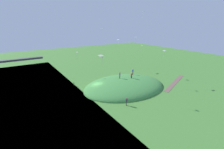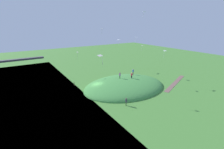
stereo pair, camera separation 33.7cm
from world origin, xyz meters
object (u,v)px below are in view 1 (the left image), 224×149
person_near_shore (120,75)px  person_on_hilltop (133,71)px  kite_0 (77,53)px  kite_1 (118,40)px  kite_2 (101,56)px  person_with_child (126,101)px  kite_5 (164,51)px  person_walking_path (131,75)px  kite_3 (142,46)px  kite_4 (144,12)px  kite_6 (102,29)px  mooring_post (74,84)px  kite_7 (136,37)px

person_near_shore → person_on_hilltop: person_near_shore is taller
kite_0 → kite_1: (17.81, 3.68, 2.60)m
kite_1 → kite_2: 35.78m
person_with_child → kite_5: (17.70, 5.64, 8.22)m
person_on_hilltop → kite_2: (-18.94, -14.02, 9.04)m
person_on_hilltop → person_walking_path: size_ratio=1.14×
person_with_child → kite_3: (12.77, 9.53, 9.54)m
kite_4 → kite_5: 12.25m
kite_2 → kite_5: (24.70, 7.46, -2.47)m
kite_5 → kite_6: kite_6 is taller
person_with_child → mooring_post: 17.80m
person_walking_path → kite_5: bearing=-8.3°
kite_1 → kite_7: 8.18m
person_walking_path → kite_4: bearing=-0.1°
person_near_shore → mooring_post: (-11.12, 6.53, -2.58)m
kite_5 → kite_7: (-0.20, 12.19, 3.00)m
kite_5 → person_with_child: bearing=-162.3°
person_walking_path → kite_3: size_ratio=0.97×
person_on_hilltop → kite_2: bearing=50.0°
person_on_hilltop → kite_0: bearing=-21.8°
person_on_hilltop → kite_5: (5.76, -6.55, 6.57)m
person_on_hilltop → kite_3: kite_3 is taller
person_with_child → kite_1: bearing=21.3°
person_on_hilltop → person_with_child: person_on_hilltop is taller
kite_4 → mooring_post: 26.84m
person_walking_path → kite_7: bearing=56.8°
kite_0 → kite_1: size_ratio=0.98×
kite_4 → kite_7: (5.99, 9.55, -7.23)m
kite_6 → kite_0: bearing=99.7°
person_on_hilltop → kite_7: size_ratio=1.26×
person_near_shore → kite_1: bearing=-78.8°
person_near_shore → mooring_post: bearing=14.2°
mooring_post → kite_6: bearing=-51.7°
kite_3 → kite_7: kite_7 is taller
person_near_shore → person_walking_path: 3.33m
kite_0 → kite_7: 20.34m
kite_0 → kite_2: size_ratio=1.15×
kite_1 → mooring_post: size_ratio=1.74×
kite_4 → kite_7: kite_4 is taller
kite_6 → person_with_child: bearing=-90.3°
person_on_hilltop → kite_6: bearing=23.8°
person_on_hilltop → kite_6: kite_6 is taller
kite_4 → person_near_shore: bearing=159.7°
kite_0 → kite_6: 14.19m
kite_2 → kite_1: bearing=50.4°
kite_0 → mooring_post: 9.82m
kite_1 → kite_5: (1.88, -20.08, -1.56)m
kite_4 → kite_6: kite_4 is taller
kite_4 → kite_7: bearing=57.9°
kite_1 → kite_4: bearing=-103.9°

